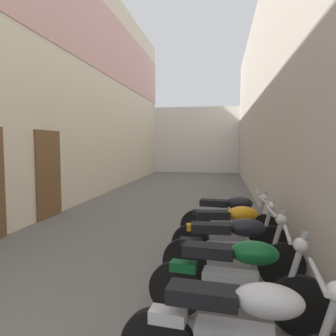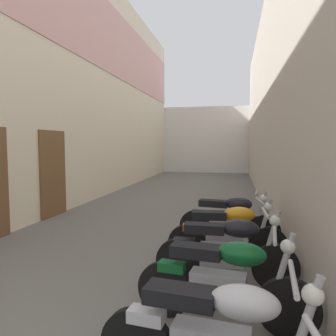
# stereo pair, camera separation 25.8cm
# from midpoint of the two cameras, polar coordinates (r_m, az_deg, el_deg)

# --- Properties ---
(ground_plane) EXTENTS (36.76, 36.76, 0.00)m
(ground_plane) POSITION_cam_midpoint_polar(r_m,az_deg,el_deg) (8.18, -0.47, -8.73)
(ground_plane) COLOR #66635E
(building_left) EXTENTS (0.45, 20.76, 7.95)m
(building_left) POSITION_cam_midpoint_polar(r_m,az_deg,el_deg) (10.98, -13.65, 15.58)
(building_left) COLOR beige
(building_left) RESTS_ON ground
(building_right) EXTENTS (0.45, 20.76, 6.53)m
(building_right) POSITION_cam_midpoint_polar(r_m,az_deg,el_deg) (9.94, 19.22, 12.31)
(building_right) COLOR beige
(building_right) RESTS_ON ground
(building_far_end) EXTENTS (8.42, 2.00, 4.22)m
(building_far_end) POSITION_cam_midpoint_polar(r_m,az_deg,el_deg) (21.23, 7.43, 5.09)
(building_far_end) COLOR silver
(building_far_end) RESTS_ON ground
(motorcycle_fourth) EXTENTS (1.85, 0.58, 1.04)m
(motorcycle_fourth) POSITION_cam_midpoint_polar(r_m,az_deg,el_deg) (3.43, 12.41, -19.18)
(motorcycle_fourth) COLOR black
(motorcycle_fourth) RESTS_ON ground
(motorcycle_fifth) EXTENTS (1.85, 0.58, 1.04)m
(motorcycle_fifth) POSITION_cam_midpoint_polar(r_m,az_deg,el_deg) (4.29, 12.35, -14.22)
(motorcycle_fifth) COLOR black
(motorcycle_fifth) RESTS_ON ground
(motorcycle_sixth) EXTENTS (1.85, 0.58, 1.04)m
(motorcycle_sixth) POSITION_cam_midpoint_polar(r_m,az_deg,el_deg) (5.05, 12.31, -11.36)
(motorcycle_sixth) COLOR black
(motorcycle_sixth) RESTS_ON ground
(motorcycle_seventh) EXTENTS (1.85, 0.58, 1.04)m
(motorcycle_seventh) POSITION_cam_midpoint_polar(r_m,az_deg,el_deg) (5.94, 12.28, -8.94)
(motorcycle_seventh) COLOR black
(motorcycle_seventh) RESTS_ON ground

